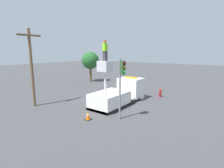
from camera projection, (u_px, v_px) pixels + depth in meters
ground_plane at (116, 105)px, 17.15m from camera, size 120.00×120.00×0.00m
bucket_truck at (119, 94)px, 17.46m from camera, size 6.74×2.46×4.33m
worker at (105, 51)px, 14.89m from camera, size 0.40×0.26×1.75m
traffic_light_pole at (122, 77)px, 12.86m from camera, size 0.34×0.57×4.64m
fire_hydrant at (160, 93)px, 19.97m from camera, size 0.53×0.29×0.95m
traffic_cone_rear at (88, 115)px, 13.31m from camera, size 0.47×0.47×0.72m
tree_left_bg at (90, 61)px, 29.48m from camera, size 2.90×2.90×5.06m
utility_pole at (31, 65)px, 16.05m from camera, size 2.20×0.26×7.17m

